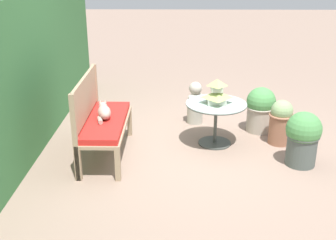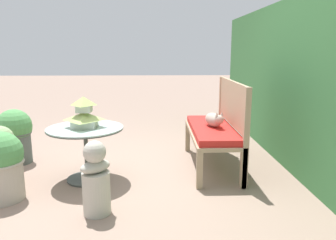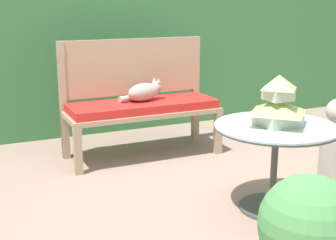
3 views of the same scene
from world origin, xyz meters
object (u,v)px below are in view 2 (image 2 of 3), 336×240
potted_plant_bench_left (1,165)px  potted_plant_bench_right (1,154)px  patio_table (86,139)px  garden_bust (96,181)px  potted_plant_table_near (15,135)px  garden_bench (212,132)px  pagoda_birdhouse (84,114)px  cat (214,120)px

potted_plant_bench_left → potted_plant_bench_right: bearing=-155.3°
patio_table → garden_bust: size_ratio=1.24×
garden_bust → potted_plant_table_near: (-1.33, -1.22, 0.06)m
garden_bench → pagoda_birdhouse: 1.47m
garden_bench → pagoda_birdhouse: (0.37, -1.39, 0.30)m
garden_bench → garden_bust: bearing=-45.8°
garden_bench → potted_plant_bench_right: (0.41, -2.26, -0.11)m
garden_bench → potted_plant_bench_left: bearing=-68.2°
patio_table → potted_plant_table_near: potted_plant_table_near is taller
garden_bench → potted_plant_table_near: potted_plant_table_near is taller
potted_plant_bench_left → potted_plant_table_near: bearing=-163.6°
potted_plant_table_near → patio_table: bearing=59.5°
garden_bust → garden_bench: bearing=-176.3°
pagoda_birdhouse → garden_bust: (0.75, 0.24, -0.42)m
garden_bust → potted_plant_bench_left: (-0.30, -0.91, 0.04)m
patio_table → potted_plant_bench_left: bearing=-56.0°
potted_plant_bench_left → potted_plant_bench_right: size_ratio=1.07×
garden_bench → potted_plant_bench_right: bearing=-79.8°
potted_plant_table_near → potted_plant_bench_right: bearing=10.4°
garden_bench → potted_plant_bench_right: potted_plant_bench_right is taller
garden_bench → pagoda_birdhouse: pagoda_birdhouse is taller
garden_bench → garden_bust: size_ratio=2.10×
cat → potted_plant_bench_right: (0.38, -2.28, -0.26)m
cat → patio_table: size_ratio=0.53×
potted_plant_bench_left → garden_bench: bearing=111.8°
garden_bench → potted_plant_bench_left: potted_plant_bench_left is taller
cat → patio_table: 1.45m
cat → garden_bench: bearing=-158.0°
garden_bust → potted_plant_bench_right: size_ratio=1.05×
pagoda_birdhouse → potted_plant_table_near: pagoda_birdhouse is taller
garden_bust → potted_plant_table_near: potted_plant_table_near is taller
cat → garden_bust: (1.09, -1.17, -0.28)m
garden_bench → patio_table: (0.37, -1.39, 0.04)m
cat → potted_plant_bench_left: 2.25m
garden_bust → potted_plant_table_near: size_ratio=0.96×
cat → potted_plant_bench_right: size_ratio=0.69×
pagoda_birdhouse → garden_bust: size_ratio=0.51×
garden_bench → potted_plant_bench_right: size_ratio=2.21×
potted_plant_table_near → cat: bearing=84.3°
cat → potted_plant_bench_right: bearing=-95.9°
cat → pagoda_birdhouse: (0.34, -1.41, 0.14)m
patio_table → garden_bust: (0.75, 0.24, -0.16)m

